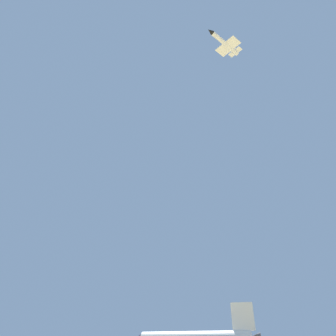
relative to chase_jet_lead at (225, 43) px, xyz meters
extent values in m
cube|color=white|center=(-3.71, -28.90, -82.68)|extent=(6.33, 2.25, 7.60)
cone|color=#595960|center=(-6.79, -28.06, -87.88)|extent=(2.89, 2.75, 2.20)
cylinder|color=silver|center=(-0.06, -0.05, -0.02)|extent=(11.15, 9.21, 1.50)
cone|color=black|center=(5.83, 4.59, -0.02)|extent=(2.50, 2.42, 1.50)
cube|color=silver|center=(-1.24, -0.98, -0.22)|extent=(8.40, 9.01, 0.24)
cube|color=silver|center=(-4.39, -3.45, 1.93)|extent=(2.01, 1.64, 2.60)
cube|color=silver|center=(-4.39, -3.45, 0.18)|extent=(4.54, 5.01, 0.20)
camera|label=1|loc=(23.38, 73.26, -93.27)|focal=34.74mm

